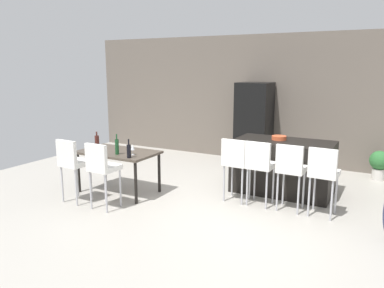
# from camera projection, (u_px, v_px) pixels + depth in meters

# --- Properties ---
(ground_plane) EXTENTS (10.00, 10.00, 0.00)m
(ground_plane) POSITION_uv_depth(u_px,v_px,m) (225.00, 201.00, 6.27)
(ground_plane) COLOR #ADA89E
(back_wall) EXTENTS (10.00, 0.12, 2.90)m
(back_wall) POSITION_uv_depth(u_px,v_px,m) (280.00, 100.00, 8.56)
(back_wall) COLOR #665B51
(back_wall) RESTS_ON ground_plane
(kitchen_island) EXTENTS (1.68, 0.91, 0.92)m
(kitchen_island) POSITION_uv_depth(u_px,v_px,m) (283.00, 167.00, 6.64)
(kitchen_island) COLOR black
(kitchen_island) RESTS_ON ground_plane
(bar_chair_left) EXTENTS (0.41, 0.41, 1.05)m
(bar_chair_left) POSITION_uv_depth(u_px,v_px,m) (236.00, 160.00, 6.13)
(bar_chair_left) COLOR white
(bar_chair_left) RESTS_ON ground_plane
(bar_chair_middle) EXTENTS (0.41, 0.41, 1.05)m
(bar_chair_middle) POSITION_uv_depth(u_px,v_px,m) (260.00, 163.00, 5.94)
(bar_chair_middle) COLOR white
(bar_chair_middle) RESTS_ON ground_plane
(bar_chair_right) EXTENTS (0.41, 0.41, 1.05)m
(bar_chair_right) POSITION_uv_depth(u_px,v_px,m) (291.00, 167.00, 5.72)
(bar_chair_right) COLOR white
(bar_chair_right) RESTS_ON ground_plane
(bar_chair_far) EXTENTS (0.42, 0.42, 1.05)m
(bar_chair_far) POSITION_uv_depth(u_px,v_px,m) (324.00, 171.00, 5.49)
(bar_chair_far) COLOR white
(bar_chair_far) RESTS_ON ground_plane
(dining_table) EXTENTS (1.36, 0.80, 0.74)m
(dining_table) POSITION_uv_depth(u_px,v_px,m) (118.00, 155.00, 6.60)
(dining_table) COLOR #4C4238
(dining_table) RESTS_ON ground_plane
(dining_chair_near) EXTENTS (0.41, 0.41, 1.05)m
(dining_chair_near) POSITION_uv_depth(u_px,v_px,m) (72.00, 161.00, 6.08)
(dining_chair_near) COLOR white
(dining_chair_near) RESTS_ON ground_plane
(dining_chair_far) EXTENTS (0.41, 0.41, 1.05)m
(dining_chair_far) POSITION_uv_depth(u_px,v_px,m) (102.00, 166.00, 5.79)
(dining_chair_far) COLOR white
(dining_chair_far) RESTS_ON ground_plane
(wine_bottle_left) EXTENTS (0.07, 0.07, 0.31)m
(wine_bottle_left) POSITION_uv_depth(u_px,v_px,m) (129.00, 151.00, 6.08)
(wine_bottle_left) COLOR black
(wine_bottle_left) RESTS_ON dining_table
(wine_bottle_far) EXTENTS (0.08, 0.08, 0.33)m
(wine_bottle_far) POSITION_uv_depth(u_px,v_px,m) (97.00, 142.00, 6.66)
(wine_bottle_far) COLOR #471E19
(wine_bottle_far) RESTS_ON dining_table
(wine_bottle_corner) EXTENTS (0.06, 0.06, 0.35)m
(wine_bottle_corner) POSITION_uv_depth(u_px,v_px,m) (117.00, 146.00, 6.32)
(wine_bottle_corner) COLOR #194723
(wine_bottle_corner) RESTS_ON dining_table
(wine_glass_middle) EXTENTS (0.07, 0.07, 0.17)m
(wine_glass_middle) POSITION_uv_depth(u_px,v_px,m) (133.00, 148.00, 6.29)
(wine_glass_middle) COLOR silver
(wine_glass_middle) RESTS_ON dining_table
(refrigerator) EXTENTS (0.72, 0.68, 1.84)m
(refrigerator) POSITION_uv_depth(u_px,v_px,m) (254.00, 124.00, 8.50)
(refrigerator) COLOR black
(refrigerator) RESTS_ON ground_plane
(fruit_bowl) EXTENTS (0.25, 0.25, 0.07)m
(fruit_bowl) POSITION_uv_depth(u_px,v_px,m) (279.00, 138.00, 6.65)
(fruit_bowl) COLOR #C6512D
(fruit_bowl) RESTS_ON kitchen_island
(potted_plant) EXTENTS (0.38, 0.38, 0.58)m
(potted_plant) POSITION_uv_depth(u_px,v_px,m) (379.00, 163.00, 7.39)
(potted_plant) COLOR beige
(potted_plant) RESTS_ON ground_plane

